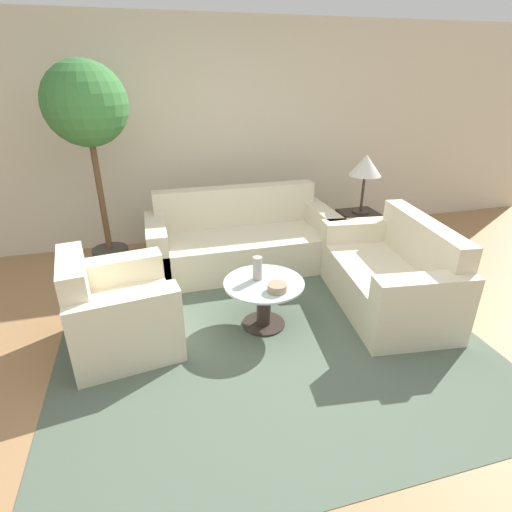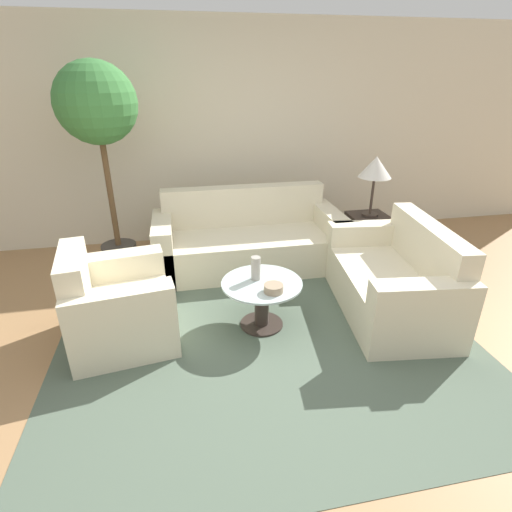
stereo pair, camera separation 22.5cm
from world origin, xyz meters
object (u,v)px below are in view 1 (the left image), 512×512
Objects in this scene: armchair at (115,314)px; potted_plant at (88,119)px; vase at (257,268)px; loveseat at (392,277)px; table_lamp at (366,167)px; sofa_main at (241,242)px; coffee_table at (264,298)px; bowl at (277,288)px.

potted_plant reaches higher than armchair.
potted_plant is 10.43× the size of vase.
loveseat is (2.45, -0.02, -0.00)m from armchair.
loveseat is at bearing -1.63° from vase.
potted_plant is (-2.79, 0.29, 0.54)m from table_lamp.
sofa_main is at bearing -6.52° from potted_plant.
coffee_table is 2.33m from potted_plant.
sofa_main is 1.76m from armchair.
loveseat is (1.15, -1.21, 0.00)m from sofa_main.
table_lamp is 2.01m from bowl.
vase is (-0.14, -1.17, 0.25)m from sofa_main.
vase is at bearing -145.49° from table_lamp.
sofa_main is 1.24m from coffee_table.
coffee_table is at bearing -100.56° from armchair.
loveseat is 1.22m from bowl.
sofa_main is 1.95m from potted_plant.
bowl is at bearing -48.87° from potted_plant.
armchair is 1.45× the size of table_lamp.
potted_plant reaches higher than sofa_main.
vase is at bearing -46.30° from potted_plant.
armchair is 0.45× the size of potted_plant.
sofa_main is 0.96× the size of potted_plant.
armchair is 6.15× the size of bowl.
coffee_table is 4.33× the size of bowl.
table_lamp is 3.25× the size of vase.
potted_plant reaches higher than table_lamp.
vase reaches higher than bowl.
sofa_main is 2.12× the size of armchair.
armchair is 1.19m from vase.
armchair is at bearing -85.19° from potted_plant.
armchair is 1.29m from bowl.
coffee_table is 1.02× the size of table_lamp.
armchair is at bearing 177.73° from coffee_table.
loveseat is 2.34× the size of table_lamp.
loveseat reaches higher than bowl.
bowl is (-1.19, -0.20, 0.18)m from loveseat.
table_lamp reaches higher than loveseat.
vase reaches higher than coffee_table.
vase is at bearing 121.81° from coffee_table.
potted_plant is at bearing 131.13° from bowl.
potted_plant is (-1.31, 1.40, 1.33)m from coffee_table.
sofa_main is 1.67m from loveseat.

